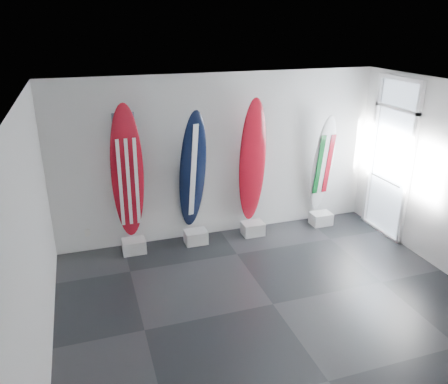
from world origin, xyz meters
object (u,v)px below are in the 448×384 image
object	(u,v)px
surfboard_swiss	(252,162)
surfboard_italy	(323,164)
surfboard_usa	(127,173)
surfboard_navy	(193,171)

from	to	relation	value
surfboard_swiss	surfboard_italy	world-z (taller)	surfboard_swiss
surfboard_usa	surfboard_swiss	xyz separation A→B (m)	(2.24, 0.00, -0.02)
surfboard_usa	surfboard_italy	size ratio (longest dim) A/B	1.20
surfboard_usa	surfboard_navy	distance (m)	1.13
surfboard_navy	surfboard_italy	world-z (taller)	surfboard_navy
surfboard_swiss	surfboard_italy	bearing A→B (deg)	-5.52
surfboard_usa	surfboard_swiss	size ratio (longest dim) A/B	1.02
surfboard_navy	surfboard_italy	bearing A→B (deg)	-11.66
surfboard_usa	surfboard_navy	bearing A→B (deg)	-1.38
surfboard_navy	surfboard_swiss	world-z (taller)	surfboard_swiss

